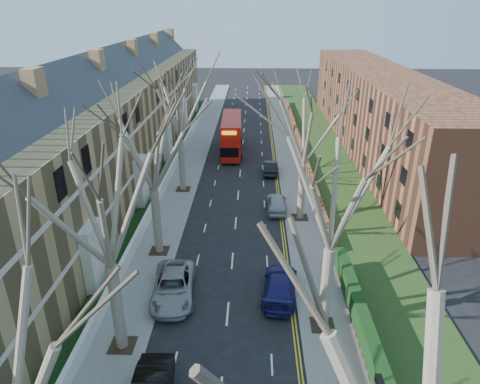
{
  "coord_description": "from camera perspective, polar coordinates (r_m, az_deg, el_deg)",
  "views": [
    {
      "loc": [
        1.46,
        -12.17,
        17.6
      ],
      "look_at": [
        0.38,
        20.97,
        2.99
      ],
      "focal_mm": 32.0,
      "sensor_mm": 36.0,
      "label": 1
    }
  ],
  "objects": [
    {
      "name": "terrace_left",
      "position": [
        47.3,
        -17.0,
        7.96
      ],
      "size": [
        9.7,
        78.0,
        13.6
      ],
      "color": "#9A824E",
      "rests_on": "ground"
    },
    {
      "name": "tree_left_mid",
      "position": [
        21.12,
        -18.11,
        0.15
      ],
      "size": [
        10.5,
        10.5,
        14.71
      ],
      "color": "#726551",
      "rests_on": "ground"
    },
    {
      "name": "double_decker_bus",
      "position": [
        55.0,
        -1.13,
        7.5
      ],
      "size": [
        2.93,
        10.67,
        4.45
      ],
      "rotation": [
        0.0,
        0.0,
        3.17
      ],
      "color": "#B3150C",
      "rests_on": "ground"
    },
    {
      "name": "car_left_far",
      "position": [
        28.76,
        -8.88,
        -12.32
      ],
      "size": [
        3.1,
        5.91,
        1.59
      ],
      "primitive_type": "imported",
      "rotation": [
        0.0,
        0.0,
        0.08
      ],
      "color": "gray",
      "rests_on": "ground"
    },
    {
      "name": "pavement_right",
      "position": [
        54.28,
        6.58,
        4.77
      ],
      "size": [
        3.0,
        102.0,
        0.12
      ],
      "primitive_type": "cube",
      "color": "slate",
      "rests_on": "ground"
    },
    {
      "name": "tree_right_far",
      "position": [
        35.43,
        8.82,
        9.86
      ],
      "size": [
        10.15,
        10.15,
        14.22
      ],
      "color": "#726551",
      "rests_on": "ground"
    },
    {
      "name": "front_wall_left",
      "position": [
        47.27,
        -9.38,
        2.4
      ],
      "size": [
        0.3,
        78.0,
        1.0
      ],
      "color": "white",
      "rests_on": "ground"
    },
    {
      "name": "car_right_near",
      "position": [
        28.67,
        5.34,
        -12.29
      ],
      "size": [
        2.74,
        5.49,
        1.53
      ],
      "primitive_type": "imported",
      "rotation": [
        0.0,
        0.0,
        3.02
      ],
      "color": "navy",
      "rests_on": "ground"
    },
    {
      "name": "tree_left_dist",
      "position": [
        41.58,
        -8.28,
        12.39
      ],
      "size": [
        10.5,
        10.5,
        14.71
      ],
      "color": "#726551",
      "rests_on": "ground"
    },
    {
      "name": "car_right_mid",
      "position": [
        39.65,
        4.93,
        -1.46
      ],
      "size": [
        1.79,
        4.42,
        1.51
      ],
      "primitive_type": "imported",
      "rotation": [
        0.0,
        0.0,
        3.14
      ],
      "color": "#A0A4A8",
      "rests_on": "ground"
    },
    {
      "name": "flats_right",
      "position": [
        58.81,
        17.9,
        10.26
      ],
      "size": [
        13.97,
        54.0,
        10.0
      ],
      "color": "brown",
      "rests_on": "ground"
    },
    {
      "name": "grass_verge_right",
      "position": [
        54.81,
        11.3,
        4.75
      ],
      "size": [
        6.0,
        102.0,
        0.06
      ],
      "color": "#213714",
      "rests_on": "ground"
    },
    {
      "name": "tree_right_mid",
      "position": [
        22.12,
        12.79,
        1.84
      ],
      "size": [
        10.5,
        10.5,
        14.71
      ],
      "color": "#726551",
      "rests_on": "ground"
    },
    {
      "name": "pavement_left",
      "position": [
        54.6,
        -6.11,
        4.91
      ],
      "size": [
        3.0,
        102.0,
        0.12
      ],
      "primitive_type": "cube",
      "color": "slate",
      "rests_on": "ground"
    },
    {
      "name": "car_right_far",
      "position": [
        48.39,
        4.14,
        3.29
      ],
      "size": [
        1.73,
        4.39,
        1.42
      ],
      "primitive_type": "imported",
      "rotation": [
        0.0,
        0.0,
        3.09
      ],
      "color": "black",
      "rests_on": "ground"
    },
    {
      "name": "tree_left_far",
      "position": [
        30.24,
        -12.0,
        7.21
      ],
      "size": [
        10.15,
        10.15,
        14.22
      ],
      "color": "#726551",
      "rests_on": "ground"
    }
  ]
}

